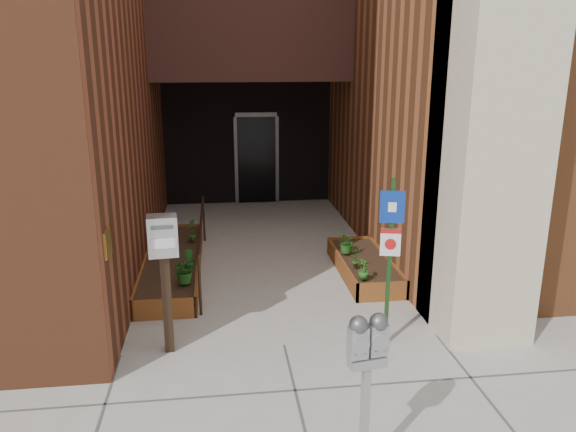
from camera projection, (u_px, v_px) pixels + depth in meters
name	position (u px, v px, depth m)	size (l,w,h in m)	color
ground	(284.00, 345.00, 7.03)	(80.00, 80.00, 0.00)	#9E9991
planter_left	(173.00, 265.00, 9.38)	(0.90, 3.60, 0.30)	brown
planter_right	(364.00, 267.00, 9.29)	(0.80, 2.20, 0.30)	brown
handrail	(201.00, 229.00, 9.22)	(0.04, 3.34, 0.90)	black
parking_meter	(367.00, 353.00, 4.57)	(0.35, 0.18, 1.50)	#A0A0A3
sign_post	(390.00, 246.00, 6.70)	(0.29, 0.10, 2.13)	#163A15
payment_dropbox	(164.00, 255.00, 6.57)	(0.36, 0.29, 1.73)	black
shrub_left_a	(185.00, 270.00, 8.15)	(0.36, 0.36, 0.40)	#1C5217
shrub_left_b	(188.00, 261.00, 8.61)	(0.18, 0.18, 0.33)	#1C5C1A
shrub_left_c	(167.00, 235.00, 9.75)	(0.21, 0.21, 0.38)	#1A5E1B
shrub_left_d	(192.00, 230.00, 10.01)	(0.21, 0.21, 0.40)	#255719
shrub_right_a	(364.00, 269.00, 8.31)	(0.17, 0.17, 0.30)	#24631C
shrub_right_b	(356.00, 257.00, 8.77)	(0.18, 0.18, 0.33)	#255317
shrub_right_c	(347.00, 243.00, 9.37)	(0.33, 0.33, 0.37)	#245E1B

